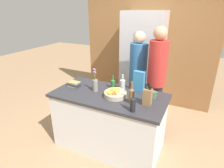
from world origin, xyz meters
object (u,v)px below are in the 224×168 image
Objects in this scene: fruit_bowl at (115,94)px; bottle_oil at (133,104)px; bottle_vinegar at (122,83)px; person_in_blue at (156,75)px; cereal_box at (139,81)px; refrigerator at (142,62)px; person_at_sink at (138,74)px; flower_vase at (95,84)px; knife_block at (147,97)px; book_stack at (74,84)px; bottle_wine at (113,83)px; coffee_mug at (153,95)px; bottle_water at (131,95)px.

bottle_oil is at bearing -36.00° from fruit_bowl.
person_in_blue reaches higher than bottle_vinegar.
person_in_blue is at bearing 68.43° from cereal_box.
bottle_vinegar is at bearing 91.54° from fruit_bowl.
fruit_bowl is 0.30m from bottle_vinegar.
refrigerator reaches higher than bottle_vinegar.
flower_vase is at bearing -95.87° from person_at_sink.
book_stack is (-1.20, 0.08, -0.08)m from knife_block.
refrigerator is 1.11× the size of person_in_blue.
fruit_bowl is 1.04× the size of cereal_box.
coffee_mug is at bearing -5.22° from bottle_wine.
bottle_water is at bearing 115.76° from bottle_oil.
refrigerator is 1.41m from coffee_mug.
fruit_bowl is 2.83× the size of coffee_mug.
person_in_blue reaches higher than bottle_oil.
knife_block is 1.01m from person_at_sink.
bottle_oil is at bearing -55.93° from person_at_sink.
bottle_oil is at bearing -105.46° from coffee_mug.
book_stack is at bearing -162.15° from bottle_vinegar.
flower_vase is 1.78× the size of book_stack.
book_stack is 0.76m from bottle_vinegar.
fruit_bowl is at bearing -88.46° from bottle_vinegar.
person_at_sink is at bearing 87.73° from fruit_bowl.
knife_block is at bearing -24.29° from bottle_wine.
refrigerator is 8.68× the size of bottle_vinegar.
bottle_water reaches higher than bottle_wine.
person_in_blue is (0.47, -0.76, 0.03)m from refrigerator.
cereal_box reaches higher than bottle_water.
coffee_mug is 0.64m from bottle_wine.
flower_vase is at bearing 156.13° from bottle_oil.
person_at_sink is (-0.43, 0.91, -0.04)m from knife_block.
bottle_water is (0.34, -1.56, 0.01)m from refrigerator.
person_in_blue is at bearing -4.31° from person_at_sink.
fruit_bowl is at bearing -59.40° from bottle_wine.
cereal_box reaches higher than bottle_vinegar.
cereal_box is (0.31, -1.16, 0.05)m from refrigerator.
cereal_box is (-0.23, 0.36, 0.04)m from knife_block.
bottle_wine is 0.12× the size of person_at_sink.
book_stack is at bearing -114.82° from person_at_sink.
refrigerator reaches higher than coffee_mug.
flower_vase is (-0.80, 0.07, 0.00)m from knife_block.
refrigerator is 6.73× the size of bottle_water.
coffee_mug is 0.38× the size of bottle_water.
bottle_oil is (0.13, -0.59, -0.05)m from cereal_box.
knife_block is 0.76m from person_in_blue.
person_in_blue is at bearing 41.53° from bottle_wine.
book_stack is at bearing -173.63° from coffee_mug.
flower_vase is at bearing 172.08° from fruit_bowl.
knife_block is (0.54, -1.51, 0.01)m from refrigerator.
flower_vase is 0.21× the size of person_at_sink.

